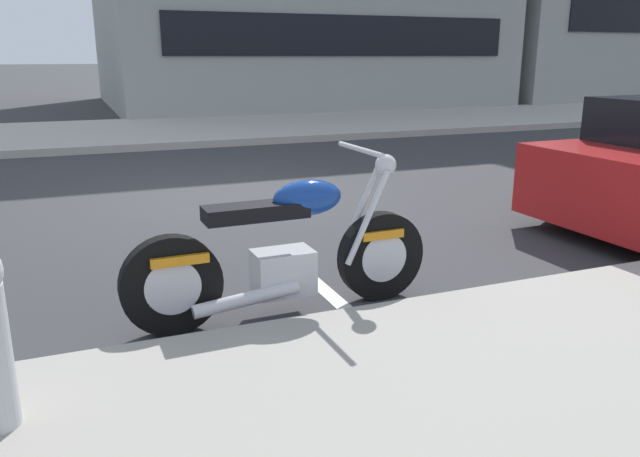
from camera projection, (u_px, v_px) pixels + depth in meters
The scene contains 4 objects.
ground_plane at pixel (217, 195), 7.92m from camera, with size 260.00×260.00×0.00m, color #333335.
sidewalk_far_curb at pixel (570, 114), 18.20m from camera, with size 120.00×5.00×0.14m, color #ADA89E.
parking_stall_stripe at pixel (323, 289), 4.73m from camera, with size 0.12×2.20×0.01m, color silver.
parked_motorcycle at pixel (286, 254), 4.17m from camera, with size 2.14×0.62×1.12m.
Camera 1 is at (-1.69, -7.67, 1.71)m, focal length 35.01 mm.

